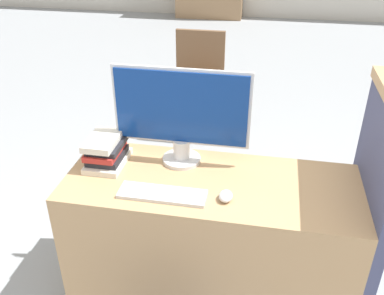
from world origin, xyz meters
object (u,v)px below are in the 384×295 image
at_px(monitor, 181,114).
at_px(keyboard, 162,194).
at_px(book_stack, 106,151).
at_px(far_chair, 198,77).
at_px(mouse, 226,196).

height_order(monitor, keyboard, monitor).
xyz_separation_m(book_stack, far_chair, (0.13, 1.86, -0.28)).
height_order(monitor, far_chair, monitor).
height_order(keyboard, mouse, mouse).
bearing_deg(mouse, monitor, 132.07).
bearing_deg(keyboard, monitor, 85.67).
bearing_deg(mouse, far_chair, 103.32).
relative_size(mouse, far_chair, 0.09).
height_order(monitor, mouse, monitor).
distance_m(mouse, far_chair, 2.13).
bearing_deg(book_stack, monitor, 14.08).
bearing_deg(mouse, keyboard, -175.54).
bearing_deg(monitor, book_stack, -165.92).
relative_size(monitor, book_stack, 2.58).
relative_size(monitor, far_chair, 0.74).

